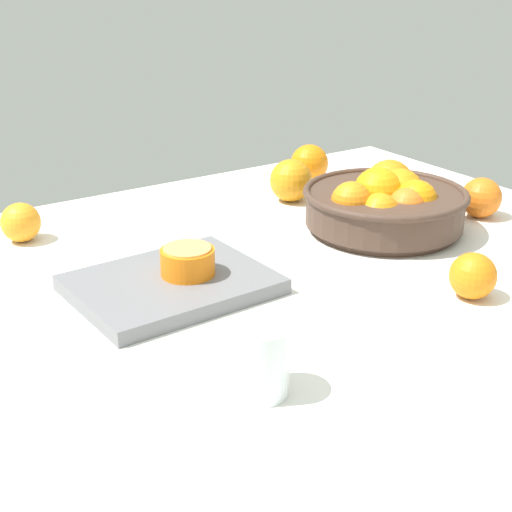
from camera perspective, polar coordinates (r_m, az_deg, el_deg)
ground_plane at (r=104.46cm, az=-0.40°, el=-3.74°), size 140.47×108.32×3.00cm
fruit_bowl at (r=128.26cm, az=9.99°, el=3.99°), size 27.91×27.91×10.70cm
juice_glass at (r=80.42cm, az=0.25°, el=-8.21°), size 6.55×6.55×8.12cm
cutting_board at (r=104.94cm, az=-6.52°, el=-2.19°), size 27.44×21.89×2.21cm
orange_half_0 at (r=104.46cm, az=-5.28°, el=-0.39°), size 7.70×7.70×4.09cm
loose_orange_0 at (r=105.99cm, az=16.33°, el=-1.48°), size 6.52×6.52×6.52cm
loose_orange_1 at (r=153.94cm, az=4.13°, el=7.12°), size 7.76×7.76×7.76cm
loose_orange_2 at (r=138.67cm, az=16.92°, el=4.31°), size 7.22×7.22×7.22cm
loose_orange_3 at (r=127.56cm, az=-17.64°, el=2.48°), size 6.52×6.52×6.52cm
loose_orange_4 at (r=141.45cm, az=2.70°, el=5.82°), size 8.09×8.09×8.09cm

